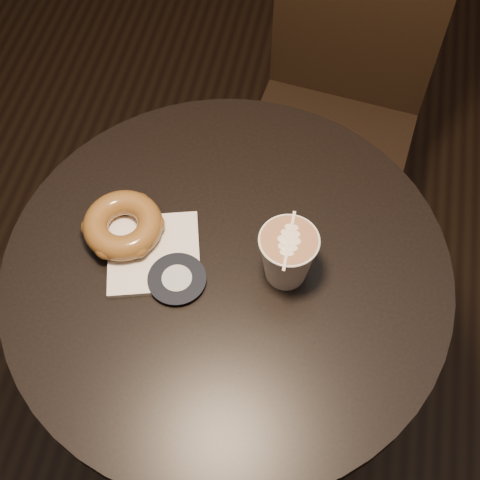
% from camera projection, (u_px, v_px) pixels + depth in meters
% --- Properties ---
extents(cafe_table, '(0.70, 0.70, 0.75)m').
position_uv_depth(cafe_table, '(229.00, 320.00, 1.20)').
color(cafe_table, black).
rests_on(cafe_table, ground).
extents(chair, '(0.42, 0.42, 0.94)m').
position_uv_depth(chair, '(340.00, 90.00, 1.53)').
color(chair, black).
rests_on(chair, ground).
extents(pastry_bag, '(0.18, 0.18, 0.01)m').
position_uv_depth(pastry_bag, '(154.00, 253.00, 1.04)').
color(pastry_bag, white).
rests_on(pastry_bag, cafe_table).
extents(doughnut, '(0.13, 0.13, 0.04)m').
position_uv_depth(doughnut, '(123.00, 225.00, 1.04)').
color(doughnut, brown).
rests_on(doughnut, pastry_bag).
extents(latte_cup, '(0.09, 0.09, 0.10)m').
position_uv_depth(latte_cup, '(287.00, 257.00, 0.99)').
color(latte_cup, silver).
rests_on(latte_cup, cafe_table).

